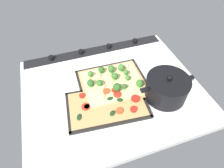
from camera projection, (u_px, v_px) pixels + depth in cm
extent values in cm
cube|color=white|center=(112.00, 90.00, 96.27)|extent=(85.89, 70.32, 3.00)
cube|color=black|center=(95.00, 50.00, 115.21)|extent=(82.45, 7.00, 0.80)
cylinder|color=black|center=(135.00, 41.00, 119.85)|extent=(2.80, 2.80, 1.80)
cylinder|color=black|center=(109.00, 46.00, 116.12)|extent=(2.80, 2.80, 1.80)
cylinder|color=black|center=(81.00, 52.00, 112.39)|extent=(2.80, 2.80, 1.80)
cylinder|color=black|center=(51.00, 58.00, 108.66)|extent=(2.80, 2.80, 1.80)
cube|color=black|center=(113.00, 85.00, 96.58)|extent=(33.99, 29.55, 0.50)
cube|color=black|center=(105.00, 66.00, 105.21)|extent=(33.37, 1.95, 1.30)
cube|color=black|center=(122.00, 105.00, 87.35)|extent=(33.37, 1.95, 1.30)
cube|color=black|center=(143.00, 77.00, 99.54)|extent=(1.85, 28.83, 1.30)
cube|color=black|center=(82.00, 91.00, 93.02)|extent=(1.85, 28.83, 1.30)
cube|color=tan|center=(113.00, 84.00, 96.03)|extent=(31.53, 27.10, 1.00)
cube|color=#EFDB8C|center=(113.00, 83.00, 95.51)|extent=(29.00, 24.40, 0.40)
cone|color=#4D8B3F|center=(101.00, 72.00, 99.51)|extent=(1.77, 1.77, 1.09)
sphere|color=#2D5B23|center=(101.00, 70.00, 98.22)|extent=(3.21, 3.21, 3.21)
cone|color=#5B9F46|center=(100.00, 85.00, 93.28)|extent=(1.79, 1.79, 1.01)
sphere|color=#386B28|center=(100.00, 83.00, 92.01)|extent=(3.25, 3.25, 3.25)
cone|color=#68AD54|center=(127.00, 80.00, 95.92)|extent=(1.40, 1.40, 0.98)
sphere|color=#427533|center=(128.00, 78.00, 94.86)|extent=(2.55, 2.55, 2.55)
cone|color=#4D8B3F|center=(117.00, 90.00, 91.06)|extent=(2.13, 2.13, 1.25)
sphere|color=#2D5B23|center=(117.00, 87.00, 89.53)|extent=(3.88, 3.88, 3.88)
cone|color=#68AD54|center=(91.00, 76.00, 97.63)|extent=(1.57, 1.57, 0.99)
sphere|color=#427533|center=(90.00, 74.00, 96.48)|extent=(2.85, 2.85, 2.85)
cone|color=#68AD54|center=(121.00, 70.00, 100.43)|extent=(1.94, 1.94, 1.22)
sphere|color=#427533|center=(121.00, 67.00, 99.01)|extent=(3.53, 3.53, 3.53)
cone|color=#4D8B3F|center=(124.00, 88.00, 91.75)|extent=(1.25, 1.25, 1.36)
sphere|color=#2D5B23|center=(125.00, 86.00, 90.62)|extent=(2.28, 2.28, 2.28)
cone|color=#5B9F46|center=(115.00, 79.00, 96.12)|extent=(1.89, 1.89, 1.31)
sphere|color=#386B28|center=(115.00, 76.00, 94.70)|extent=(3.43, 3.43, 3.43)
cone|color=#68AD54|center=(126.00, 74.00, 98.12)|extent=(1.47, 1.47, 1.40)
sphere|color=#427533|center=(126.00, 72.00, 96.87)|extent=(2.68, 2.68, 2.68)
cone|color=#4D8B3F|center=(91.00, 85.00, 93.23)|extent=(1.92, 1.92, 0.99)
sphere|color=#2D5B23|center=(91.00, 83.00, 91.90)|extent=(3.49, 3.49, 3.49)
cone|color=#5B9F46|center=(111.00, 72.00, 99.59)|extent=(1.96, 1.96, 1.38)
sphere|color=#386B28|center=(111.00, 69.00, 98.10)|extent=(3.57, 3.57, 3.57)
cone|color=#5B9F46|center=(139.00, 86.00, 93.11)|extent=(1.98, 1.98, 1.02)
sphere|color=#386B28|center=(140.00, 83.00, 91.74)|extent=(3.60, 3.60, 3.60)
ellipsoid|color=#EFDB8C|center=(102.00, 96.00, 88.64)|extent=(4.46, 4.03, 1.29)
ellipsoid|color=#EFDB8C|center=(98.00, 76.00, 97.48)|extent=(5.12, 5.15, 1.32)
ellipsoid|color=#EFDB8C|center=(97.00, 85.00, 93.46)|extent=(3.70, 4.03, 1.19)
ellipsoid|color=#EFDB8C|center=(125.00, 65.00, 103.14)|extent=(4.25, 4.50, 1.53)
ellipsoid|color=#EFDB8C|center=(88.00, 81.00, 95.08)|extent=(4.92, 4.90, 1.39)
ellipsoid|color=#EFDB8C|center=(102.00, 86.00, 93.01)|extent=(4.48, 4.46, 1.15)
cube|color=black|center=(107.00, 106.00, 87.71)|extent=(38.11, 25.48, 0.50)
cube|color=black|center=(103.00, 88.00, 94.32)|extent=(36.12, 4.65, 1.30)
cube|color=black|center=(112.00, 125.00, 80.50)|extent=(36.12, 4.65, 1.30)
cube|color=black|center=(143.00, 98.00, 90.12)|extent=(3.31, 22.14, 1.30)
cube|color=black|center=(68.00, 112.00, 84.70)|extent=(3.31, 22.14, 1.30)
cube|color=tan|center=(107.00, 105.00, 87.19)|extent=(35.49, 22.86, 0.90)
cylinder|color=red|center=(86.00, 107.00, 85.26)|extent=(3.60, 3.60, 1.00)
cylinder|color=#D14723|center=(120.00, 111.00, 83.83)|extent=(3.08, 3.08, 1.00)
cylinder|color=#B22319|center=(82.00, 96.00, 89.59)|extent=(2.64, 2.64, 1.00)
cylinder|color=#D14723|center=(107.00, 91.00, 91.33)|extent=(3.58, 3.58, 1.00)
cylinder|color=#B22319|center=(135.00, 99.00, 88.40)|extent=(4.01, 4.01, 1.00)
cylinder|color=red|center=(117.00, 95.00, 89.94)|extent=(3.85, 3.85, 1.00)
cylinder|color=red|center=(113.00, 91.00, 91.62)|extent=(2.81, 2.81, 1.00)
cylinder|color=red|center=(87.00, 107.00, 85.17)|extent=(2.71, 2.71, 1.00)
cylinder|color=#B22319|center=(134.00, 109.00, 84.35)|extent=(3.05, 3.05, 1.00)
ellipsoid|color=#193819|center=(117.00, 90.00, 92.14)|extent=(4.05, 3.68, 0.60)
ellipsoid|color=#193819|center=(110.00, 99.00, 88.48)|extent=(3.58, 2.64, 0.60)
ellipsoid|color=#193819|center=(79.00, 117.00, 81.73)|extent=(3.06, 3.76, 0.60)
ellipsoid|color=#193819|center=(113.00, 113.00, 83.09)|extent=(3.78, 3.59, 0.60)
ellipsoid|color=#193819|center=(116.00, 92.00, 91.23)|extent=(3.84, 3.09, 0.60)
ellipsoid|color=#193819|center=(120.00, 100.00, 88.02)|extent=(3.62, 3.03, 0.60)
cylinder|color=black|center=(166.00, 88.00, 88.44)|extent=(19.37, 19.37, 10.03)
cylinder|color=black|center=(169.00, 80.00, 84.46)|extent=(19.75, 19.75, 0.80)
sphere|color=black|center=(170.00, 78.00, 83.28)|extent=(2.40, 2.40, 2.40)
cube|color=black|center=(190.00, 78.00, 88.58)|extent=(3.60, 2.00, 1.20)
cube|color=black|center=(145.00, 90.00, 83.59)|extent=(3.60, 2.00, 1.20)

